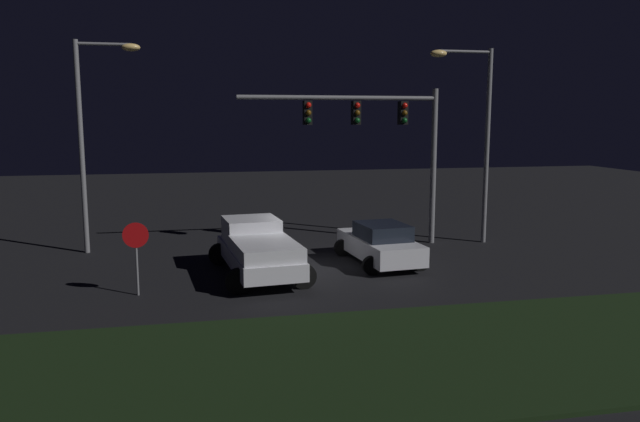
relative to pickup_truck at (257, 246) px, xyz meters
name	(u,v)px	position (x,y,z in m)	size (l,w,h in m)	color
ground_plane	(308,267)	(1.87, 0.67, -1.00)	(80.00, 80.00, 0.00)	black
grass_median	(381,358)	(1.87, -8.03, -0.95)	(21.72, 6.39, 0.10)	black
pickup_truck	(257,246)	(0.00, 0.00, 0.00)	(3.23, 5.57, 1.80)	silver
car_sedan	(380,243)	(4.59, 0.74, -0.26)	(2.75, 4.55, 1.51)	silver
traffic_signal_gantry	(378,128)	(5.44, 3.88, 3.90)	(8.32, 0.56, 6.50)	slate
street_lamp_left	(93,121)	(-5.78, 4.88, 4.17)	(2.47, 0.44, 8.24)	slate
street_lamp_right	(476,122)	(9.57, 3.55, 4.13)	(2.74, 0.44, 8.13)	slate
stop_sign	(136,245)	(-3.79, -1.72, 0.56)	(0.76, 0.08, 2.23)	slate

